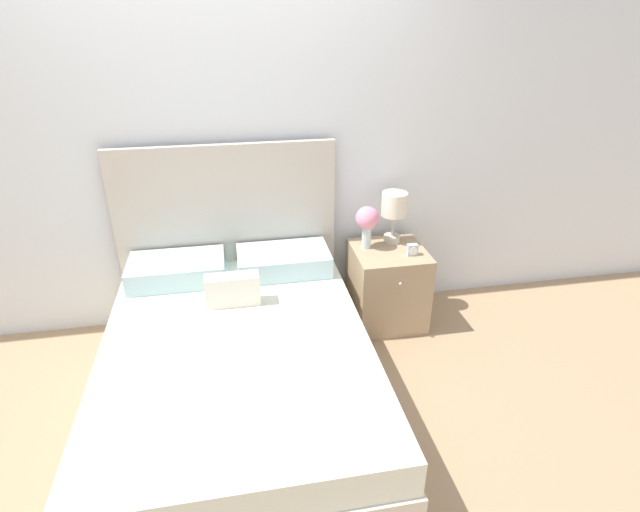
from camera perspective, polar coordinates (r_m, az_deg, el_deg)
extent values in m
plane|color=tan|center=(3.75, -9.56, -6.61)|extent=(12.00, 12.00, 0.00)
cube|color=white|center=(3.30, -11.34, 13.31)|extent=(8.00, 0.06, 2.60)
cube|color=beige|center=(2.89, -9.07, -14.62)|extent=(1.41, 1.92, 0.29)
cube|color=white|center=(2.75, -9.43, -10.92)|extent=(1.38, 1.89, 0.19)
cube|color=beige|center=(3.42, -10.34, 2.08)|extent=(1.44, 0.05, 1.27)
cube|color=silver|center=(3.28, -16.02, -1.53)|extent=(0.59, 0.36, 0.14)
cube|color=silver|center=(3.28, -4.19, -0.55)|extent=(0.59, 0.36, 0.14)
cube|color=white|center=(2.94, -9.96, -3.82)|extent=(0.31, 0.11, 0.19)
cube|color=tan|center=(3.53, 7.69, -3.39)|extent=(0.48, 0.48, 0.56)
sphere|color=#B2AD93|center=(3.25, 9.17, -3.17)|extent=(0.02, 0.02, 0.02)
cylinder|color=beige|center=(3.51, 8.21, 2.00)|extent=(0.11, 0.11, 0.05)
cylinder|color=#B7B29E|center=(3.47, 8.32, 3.50)|extent=(0.02, 0.02, 0.15)
cylinder|color=silver|center=(3.42, 8.49, 5.89)|extent=(0.17, 0.17, 0.16)
cylinder|color=silver|center=(3.39, 5.32, 2.21)|extent=(0.06, 0.06, 0.16)
sphere|color=pink|center=(3.33, 5.42, 4.36)|extent=(0.16, 0.16, 0.16)
sphere|color=#609356|center=(3.36, 6.03, 3.79)|extent=(0.07, 0.07, 0.07)
cube|color=silver|center=(3.34, 10.50, 0.71)|extent=(0.07, 0.04, 0.08)
cylinder|color=white|center=(3.32, 10.63, 0.55)|extent=(0.05, 0.00, 0.05)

